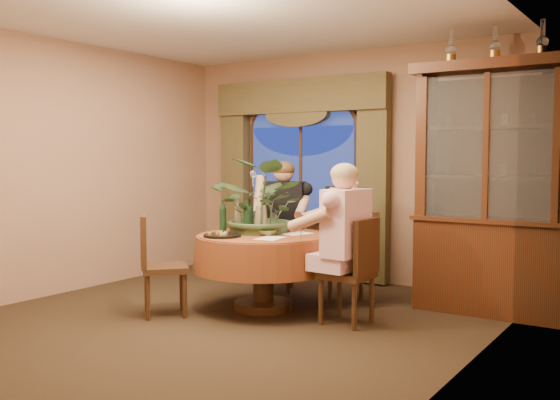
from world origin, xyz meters
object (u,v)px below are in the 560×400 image
Objects in this scene: china_cabinet at (492,189)px; chair_back at (274,248)px; chair_front_left at (165,265)px; wine_bottle_2 at (223,216)px; person_back at (284,225)px; olive_bowl at (267,233)px; chair_right at (347,271)px; wine_bottle_1 at (247,218)px; oil_lamp_center at (495,43)px; wine_bottle_0 at (250,215)px; person_pink at (346,245)px; stoneware_vase at (261,219)px; person_scarf at (346,233)px; chair_back_right at (351,258)px; oil_lamp_right at (543,38)px; dining_table at (263,272)px; wine_bottle_3 at (238,215)px; oil_lamp_left at (451,47)px; centerpiece_plant at (264,170)px.

china_cabinet is 2.52× the size of chair_back.
chair_front_left is 0.78m from wine_bottle_2.
olive_bowl is at bearing 93.42° from person_back.
wine_bottle_1 is (-1.08, -0.05, 0.44)m from chair_right.
wine_bottle_0 is at bearing -156.76° from oil_lamp_center.
person_pink is 1.11m from stoneware_vase.
wine_bottle_0 is at bearing 170.23° from stoneware_vase.
person_pink is 0.98m from person_scarf.
chair_front_left is at bearing -109.89° from wine_bottle_2.
stoneware_vase is (0.29, -0.67, 0.41)m from chair_back.
oil_lamp_right is at bearing -120.00° from chair_back_right.
dining_table is 1.46× the size of chair_back_right.
wine_bottle_3 reaches higher than olive_bowl.
wine_bottle_3 is at bearing -152.51° from oil_lamp_left.
olive_bowl is (0.74, 0.66, 0.30)m from chair_front_left.
centerpiece_plant is at bearing 99.58° from chair_front_left.
oil_lamp_left reaches higher than chair_back.
person_pink is at bearing -11.07° from stoneware_vase.
centerpiece_plant is at bearing -154.93° from china_cabinet.
oil_lamp_left is 1.25× the size of stoneware_vase.
oil_lamp_right reaches higher than person_back.
person_pink is at bearing 120.42° from chair_back.
person_scarf is 4.34× the size of wine_bottle_2.
person_pink is 4.45× the size of wine_bottle_1.
oil_lamp_left is 1.03× the size of wine_bottle_3.
wine_bottle_2 is (-2.77, -1.19, -1.68)m from oil_lamp_right.
person_pink reaches higher than wine_bottle_3.
oil_lamp_left reaches higher than chair_right.
wine_bottle_0 is (-1.21, 0.18, 0.44)m from chair_right.
china_cabinet is 2.40m from wine_bottle_0.
china_cabinet reaches higher than chair_back.
chair_back_right reaches higher than dining_table.
chair_front_left is 1.91m from person_scarf.
wine_bottle_2 is at bearing -156.81° from oil_lamp_right.
person_scarf is at bearing -162.61° from oil_lamp_left.
olive_bowl is at bearing -29.32° from wine_bottle_0.
person_back is at bearing 101.52° from wine_bottle_1.
wine_bottle_1 reaches higher than chair_back_right.
wine_bottle_1 is at bearing -172.67° from olive_bowl.
stoneware_vase is 0.16m from wine_bottle_0.
oil_lamp_center is 0.35× the size of chair_front_left.
centerpiece_plant reaches higher than wine_bottle_2.
oil_lamp_center is at bearing 26.81° from wine_bottle_2.
chair_back_right is (-1.27, -0.45, -0.73)m from china_cabinet.
dining_table is 0.70m from wine_bottle_2.
china_cabinet is 2.23m from centerpiece_plant.
oil_lamp_left is 2.32m from chair_back_right.
chair_back_right is 1.06m from chair_back.
person_pink is at bearing -12.74° from centerpiece_plant.
wine_bottle_2 is (-1.37, -0.07, 0.44)m from chair_right.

